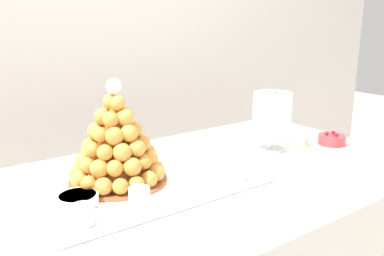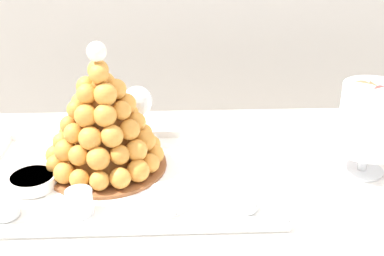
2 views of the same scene
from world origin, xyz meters
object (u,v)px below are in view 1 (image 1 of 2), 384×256
Objects in this scene: croquembouche at (117,144)px; dessert_cup_centre at (194,183)px; serving_tray at (144,183)px; dessert_cup_mid_left at (139,198)px; fruit_tart_plate at (331,142)px; dessert_cup_mid_right at (237,169)px; wine_glass at (120,132)px; dessert_cup_left at (83,215)px; creme_brulee_ramekin at (77,198)px; macaron_goblet at (272,115)px.

dessert_cup_centre is (0.14, -0.18, -0.09)m from croquembouche.
serving_tray is 2.17× the size of croquembouche.
croquembouche is at bearing 80.44° from dessert_cup_mid_left.
croquembouche is 0.83m from fruit_tart_plate.
dessert_cup_centre is (0.08, -0.13, 0.03)m from serving_tray.
dessert_cup_mid_right is (0.16, 0.01, 0.00)m from dessert_cup_centre.
croquembouche reaches higher than wine_glass.
dessert_cup_left reaches higher than creme_brulee_ramekin.
croquembouche is 1.35× the size of macaron_goblet.
creme_brulee_ramekin is at bearing 75.57° from dessert_cup_left.
dessert_cup_mid_left is (0.15, 0.00, 0.00)m from dessert_cup_left.
dessert_cup_mid_left is at bearing -108.20° from wine_glass.
dessert_cup_mid_right is 0.29× the size of fruit_tart_plate.
serving_tray is at bearing 6.56° from creme_brulee_ramekin.
dessert_cup_mid_right is at bearing -13.15° from creme_brulee_ramekin.
dessert_cup_mid_right is 0.26× the size of macaron_goblet.
wine_glass is (0.07, 0.12, -0.00)m from croquembouche.
wine_glass is (-0.74, 0.25, 0.10)m from fruit_tart_plate.
dessert_cup_centre is 0.34× the size of wine_glass.
dessert_cup_mid_left is 0.33m from wine_glass.
macaron_goblet is at bearing 18.47° from dessert_cup_centre.
dessert_cup_left is at bearing -150.23° from serving_tray.
dessert_cup_centre reaches higher than dessert_cup_left.
macaron_goblet is at bearing -16.49° from wine_glass.
croquembouche is 1.88× the size of wine_glass.
creme_brulee_ramekin is at bearing -138.14° from wine_glass.
macaron_goblet reaches higher than dessert_cup_left.
dessert_cup_left is at bearing 179.79° from dessert_cup_centre.
creme_brulee_ramekin is 0.75m from macaron_goblet.
dessert_cup_mid_left is 0.34× the size of wine_glass.
croquembouche is 5.43× the size of dessert_cup_left.
serving_tray is at bearing -41.49° from croquembouche.
creme_brulee_ramekin is at bearing 158.72° from dessert_cup_centre.
creme_brulee_ramekin reaches higher than serving_tray.
dessert_cup_mid_left reaches higher than dessert_cup_left.
dessert_cup_mid_right reaches higher than fruit_tart_plate.
creme_brulee_ramekin is 0.65× the size of wine_glass.
dessert_cup_centre is 0.25× the size of macaron_goblet.
macaron_goblet is (0.45, 0.15, 0.10)m from dessert_cup_centre.
fruit_tart_plate is (0.81, -0.13, -0.11)m from croquembouche.
croquembouche is 0.19m from creme_brulee_ramekin.
wine_glass reaches higher than dessert_cup_left.
dessert_cup_mid_left is at bearing 0.28° from dessert_cup_left.
serving_tray is 0.55m from macaron_goblet.
dessert_cup_mid_right reaches higher than dessert_cup_mid_left.
dessert_cup_mid_left is at bearing -176.53° from fruit_tart_plate.
creme_brulee_ramekin is at bearing 137.32° from dessert_cup_mid_left.
macaron_goblet is at bearing -3.08° from croquembouche.
croquembouche reaches higher than serving_tray.
macaron_goblet is (0.53, 0.02, 0.13)m from serving_tray.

